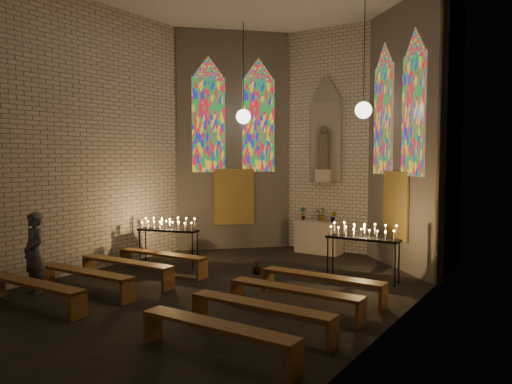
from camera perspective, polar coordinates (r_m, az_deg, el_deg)
floor at (r=11.17m, az=-5.28°, el=-11.44°), size 12.00×12.00×0.00m
room at (r=13.60m, az=3.48°, el=7.12°), size 8.22×12.43×7.00m
altar at (r=15.62m, az=7.19°, el=-5.14°), size 1.40×0.60×1.00m
flower_vase_left at (r=15.76m, az=5.39°, el=-2.44°), size 0.25×0.21×0.42m
flower_vase_center at (r=15.55m, az=7.55°, el=-2.51°), size 0.46×0.42×0.44m
flower_vase_right at (r=15.33m, az=8.83°, el=-2.81°), size 0.21×0.18×0.33m
aisle_flower_pot at (r=12.82m, az=0.09°, el=-8.51°), size 0.25×0.25×0.39m
votive_stand_left at (r=13.87m, az=-10.01°, el=-3.93°), size 1.75×0.83×1.25m
votive_stand_right at (r=12.27m, az=12.11°, el=-4.78°), size 1.78×0.47×1.30m
pew_left_0 at (r=13.18m, az=-10.73°, el=-7.23°), size 2.71×0.41×0.52m
pew_right_0 at (r=10.64m, az=7.55°, el=-9.90°), size 2.71×0.41×0.52m
pew_left_1 at (r=12.36m, az=-14.60°, el=-8.04°), size 2.71×0.41×0.52m
pew_right_1 at (r=9.60m, az=4.43°, el=-11.41°), size 2.71×0.41×0.52m
pew_left_2 at (r=11.60m, az=-19.02°, el=-8.92°), size 2.71×0.41×0.52m
pew_right_2 at (r=8.61m, az=0.52°, el=-13.23°), size 2.71×0.41×0.52m
pew_left_3 at (r=10.92m, az=-24.05°, el=-9.85°), size 2.71×0.41×0.52m
pew_right_3 at (r=7.67m, az=-4.46°, el=-15.42°), size 2.71×0.41×0.52m
visitor at (r=11.90m, az=-24.02°, el=-6.40°), size 0.71×0.53×1.79m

